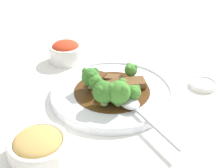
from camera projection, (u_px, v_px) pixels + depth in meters
ground_plane at (112, 96)px, 0.76m from camera, size 4.00×4.00×0.00m
main_plate at (112, 92)px, 0.76m from camera, size 0.30×0.30×0.02m
beef_strip_0 at (134, 83)px, 0.76m from camera, size 0.05×0.06×0.02m
beef_strip_1 at (98, 78)px, 0.79m from camera, size 0.05×0.06×0.01m
beef_strip_2 at (118, 86)px, 0.76m from camera, size 0.06×0.03×0.01m
beef_strip_3 at (112, 77)px, 0.79m from camera, size 0.05×0.06×0.01m
beef_strip_4 at (112, 94)px, 0.72m from camera, size 0.06×0.06×0.01m
broccoli_floret_0 at (104, 91)px, 0.68m from camera, size 0.05×0.05×0.06m
broccoli_floret_1 at (91, 77)px, 0.74m from camera, size 0.04×0.04×0.05m
broccoli_floret_2 at (96, 82)px, 0.73m from camera, size 0.03×0.03×0.04m
broccoli_floret_3 at (131, 70)px, 0.79m from camera, size 0.03×0.03×0.04m
broccoli_floret_4 at (134, 92)px, 0.70m from camera, size 0.03×0.03×0.04m
broccoli_floret_5 at (119, 92)px, 0.68m from camera, size 0.05×0.05×0.06m
serving_spoon at (133, 106)px, 0.68m from camera, size 0.20×0.05×0.01m
side_bowl_kimchi at (66, 51)px, 0.90m from camera, size 0.10×0.10×0.06m
side_bowl_appetizer at (38, 146)px, 0.58m from camera, size 0.12×0.12×0.05m
sauce_dish at (203, 84)px, 0.80m from camera, size 0.07×0.07×0.01m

